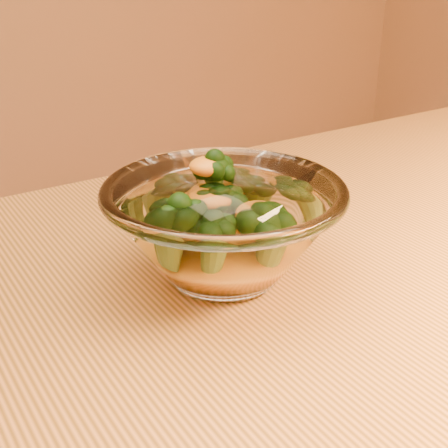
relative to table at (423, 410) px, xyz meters
name	(u,v)px	position (x,y,z in m)	size (l,w,h in m)	color
table	(423,410)	(0.00, 0.00, 0.00)	(1.20, 0.80, 0.75)	#CB813D
glass_bowl	(224,229)	(-0.11, 0.13, 0.14)	(0.19, 0.19, 0.09)	white
cheese_sauce	(224,249)	(-0.11, 0.13, 0.13)	(0.10, 0.10, 0.03)	orange
broccoli_heap	(217,214)	(-0.12, 0.13, 0.15)	(0.14, 0.12, 0.07)	black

